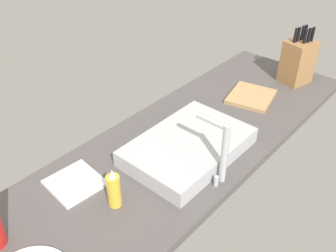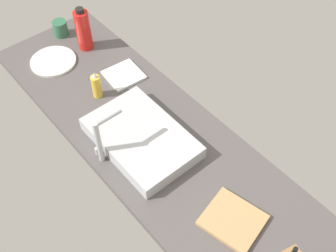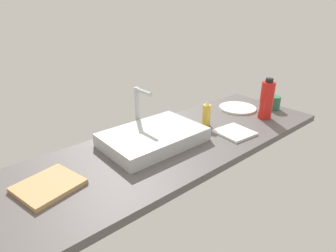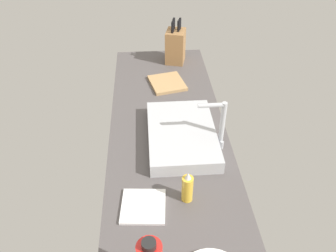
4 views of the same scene
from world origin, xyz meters
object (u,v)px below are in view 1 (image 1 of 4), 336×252
object	(u,v)px
knife_block	(298,61)
soap_bottle	(114,190)
cutting_board	(251,97)
dish_towel	(75,183)
faucet	(221,148)
sink_basin	(188,147)

from	to	relation	value
knife_block	soap_bottle	bearing A→B (deg)	11.05
cutting_board	knife_block	bearing A→B (deg)	165.45
dish_towel	faucet	bearing A→B (deg)	134.53
soap_bottle	knife_block	bearing A→B (deg)	177.14
faucet	soap_bottle	size ratio (longest dim) A/B	1.59
faucet	cutting_board	xyz separation A→B (cm)	(-54.93, -19.72, -12.78)
faucet	cutting_board	distance (cm)	59.75
knife_block	cutting_board	size ratio (longest dim) A/B	1.34
cutting_board	soap_bottle	xyz separation A→B (cm)	(86.68, 1.66, 5.48)
sink_basin	dish_towel	size ratio (longest dim) A/B	2.78
faucet	dish_towel	bearing A→B (deg)	-45.47
cutting_board	soap_bottle	world-z (taller)	soap_bottle
sink_basin	knife_block	size ratio (longest dim) A/B	1.68
dish_towel	knife_block	bearing A→B (deg)	169.00
sink_basin	soap_bottle	xyz separation A→B (cm)	(35.43, -1.63, 3.16)
knife_block	soap_bottle	size ratio (longest dim) A/B	1.92
sink_basin	faucet	xyz separation A→B (cm)	(3.68, 16.43, 10.46)
cutting_board	sink_basin	bearing A→B (deg)	3.67
faucet	soap_bottle	world-z (taller)	faucet
dish_towel	soap_bottle	bearing A→B (deg)	99.78
knife_block	dish_towel	world-z (taller)	knife_block
faucet	dish_towel	world-z (taller)	faucet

